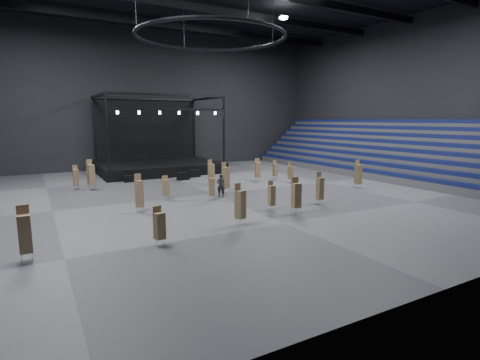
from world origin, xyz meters
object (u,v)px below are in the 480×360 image
chair_stack_1 (358,174)px  chair_stack_9 (226,177)px  chair_stack_7 (296,195)px  chair_stack_16 (91,174)px  flight_case_right (194,173)px  chair_stack_10 (240,204)px  chair_stack_8 (25,233)px  chair_stack_11 (139,193)px  man_center (221,185)px  chair_stack_15 (320,188)px  chair_stack_4 (159,225)px  flight_case_left (129,179)px  chair_stack_13 (272,195)px  chair_stack_12 (275,169)px  chair_stack_6 (291,172)px  chair_stack_14 (211,172)px  chair_stack_5 (258,169)px  chair_stack_3 (166,187)px  chair_stack_2 (212,186)px  chair_stack_0 (76,177)px  stage (157,160)px  crew_member (224,180)px  flight_case_mid (183,176)px

chair_stack_1 → chair_stack_9: size_ratio=0.98×
chair_stack_7 → chair_stack_16: bearing=132.2°
flight_case_right → chair_stack_10: bearing=-104.2°
chair_stack_8 → chair_stack_16: bearing=72.2°
chair_stack_10 → chair_stack_11: bearing=105.7°
flight_case_right → man_center: size_ratio=0.65×
chair_stack_9 → chair_stack_15: bearing=-78.6°
chair_stack_4 → man_center: (8.23, 9.61, -0.16)m
flight_case_right → chair_stack_16: chair_stack_16 is taller
flight_case_left → chair_stack_13: size_ratio=0.49×
chair_stack_7 → man_center: chair_stack_7 is taller
chair_stack_8 → chair_stack_7: bearing=2.6°
chair_stack_12 → chair_stack_6: bearing=-91.1°
flight_case_right → chair_stack_8: (-16.28, -19.67, 0.95)m
flight_case_right → chair_stack_14: 5.35m
chair_stack_9 → chair_stack_7: bearing=-102.7°
chair_stack_5 → chair_stack_3: bearing=-141.6°
chair_stack_2 → chair_stack_15: size_ratio=0.87×
chair_stack_14 → man_center: size_ratio=1.30×
chair_stack_6 → chair_stack_10: bearing=-160.5°
chair_stack_0 → man_center: 13.81m
stage → chair_stack_13: stage is taller
chair_stack_0 → chair_stack_14: 12.52m
chair_stack_4 → chair_stack_8: 6.01m
chair_stack_14 → crew_member: size_ratio=1.61×
chair_stack_11 → man_center: 7.63m
man_center → chair_stack_16: bearing=-24.2°
chair_stack_2 → chair_stack_10: size_ratio=0.83×
flight_case_left → chair_stack_6: size_ratio=0.51×
chair_stack_0 → chair_stack_4: (2.01, -18.88, -0.07)m
chair_stack_2 → chair_stack_8: chair_stack_8 is taller
chair_stack_6 → chair_stack_7: size_ratio=0.81×
chair_stack_12 → flight_case_mid: bearing=153.4°
chair_stack_2 → chair_stack_3: size_ratio=1.08×
flight_case_left → chair_stack_16: size_ratio=0.37×
chair_stack_9 → man_center: (-1.11, -1.31, -0.44)m
chair_stack_6 → chair_stack_10: chair_stack_10 is taller
flight_case_right → chair_stack_9: (-1.01, -9.66, 0.98)m
chair_stack_5 → flight_case_right: bearing=146.1°
flight_case_right → chair_stack_7: chair_stack_7 is taller
chair_stack_1 → chair_stack_16: 24.69m
flight_case_left → chair_stack_9: chair_stack_9 is taller
flight_case_mid → man_center: (-0.31, -9.72, 0.53)m
chair_stack_2 → chair_stack_12: (10.51, 6.40, -0.07)m
flight_case_right → crew_member: (-0.12, -7.65, 0.35)m
chair_stack_9 → chair_stack_0: bearing=126.7°
chair_stack_4 → flight_case_left: bearing=68.5°
flight_case_left → chair_stack_11: chair_stack_11 is taller
stage → chair_stack_11: size_ratio=5.14×
chair_stack_10 → chair_stack_14: chair_stack_10 is taller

